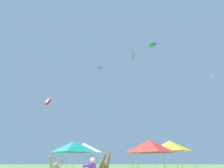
{
  "coord_description": "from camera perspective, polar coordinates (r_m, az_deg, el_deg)",
  "views": [
    {
      "loc": [
        0.46,
        -5.97,
        1.8
      ],
      "look_at": [
        0.46,
        14.07,
        13.02
      ],
      "focal_mm": 21.64,
      "sensor_mm": 36.0,
      "label": 1
    }
  ],
  "objects": [
    {
      "name": "canopy_tent_white",
      "position": [
        19.79,
        -11.81,
        -24.82
      ],
      "size": [
        3.46,
        3.46,
        3.7
      ],
      "color": "#9E9EA3",
      "rests_on": "ground"
    },
    {
      "name": "kite_green_box",
      "position": [
        17.72,
        16.87,
        15.57
      ],
      "size": [
        0.93,
        0.5,
        0.7
      ],
      "color": "green"
    },
    {
      "name": "canopy_tent_yellow",
      "position": [
        18.96,
        23.4,
        -22.82
      ],
      "size": [
        3.54,
        3.54,
        3.79
      ],
      "color": "#9E9EA3",
      "rests_on": "ground"
    },
    {
      "name": "canopy_tent_teal",
      "position": [
        15.08,
        -15.74,
        -24.09
      ],
      "size": [
        3.19,
        3.19,
        3.42
      ],
      "color": "#9E9EA3",
      "rests_on": "ground"
    },
    {
      "name": "kite_red_box",
      "position": [
        31.17,
        -25.5,
        -6.75
      ],
      "size": [
        0.75,
        1.25,
        1.49
      ],
      "color": "red"
    },
    {
      "name": "kite_blue_diamond",
      "position": [
        25.17,
        17.56,
        -13.09
      ],
      "size": [
        0.84,
        0.83,
        1.49
      ],
      "color": "blue"
    },
    {
      "name": "canopy_tent_red",
      "position": [
        12.79,
        15.8,
        -23.95
      ],
      "size": [
        3.04,
        3.04,
        3.26
      ],
      "color": "#9E9EA3",
      "rests_on": "ground"
    },
    {
      "name": "kite_pink_diamond",
      "position": [
        27.38,
        8.82,
        12.9
      ],
      "size": [
        1.0,
        0.93,
        2.28
      ],
      "color": "pink"
    },
    {
      "name": "kite_purple_diamond",
      "position": [
        25.46,
        36.45,
        2.56
      ],
      "size": [
        0.63,
        0.62,
        1.28
      ],
      "color": "purple"
    },
    {
      "name": "kite_magenta_diamond",
      "position": [
        39.2,
        -5.25,
        6.87
      ],
      "size": [
        1.71,
        1.74,
        2.79
      ],
      "color": "#D6389E"
    },
    {
      "name": "kite_cyan_box",
      "position": [
        38.88,
        -17.29,
        -8.14
      ],
      "size": [
        0.58,
        0.66,
        0.55
      ],
      "color": "#2DB7CC"
    }
  ]
}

